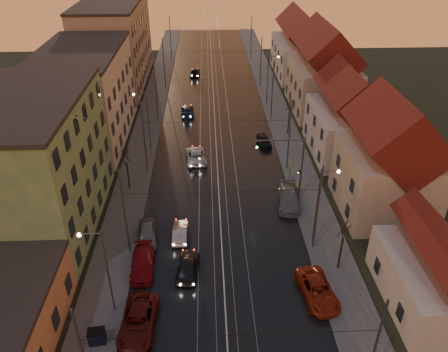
{
  "coord_description": "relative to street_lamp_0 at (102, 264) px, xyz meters",
  "views": [
    {
      "loc": [
        -1.1,
        -22.6,
        27.09
      ],
      "look_at": [
        0.55,
        17.75,
        2.83
      ],
      "focal_mm": 35.0,
      "sensor_mm": 36.0,
      "label": 1
    }
  ],
  "objects": [
    {
      "name": "house_right_4",
      "position": [
        26.1,
        59.0,
        0.16
      ],
      "size": [
        9.18,
        16.32,
        10.0
      ],
      "color": "silver",
      "rests_on": "ground"
    },
    {
      "name": "house_right_0",
      "position": [
        26.1,
        0.0,
        -1.96
      ],
      "size": [
        8.16,
        10.2,
        5.8
      ],
      "color": "silver",
      "rests_on": "ground"
    },
    {
      "name": "driving_car_2",
      "position": [
        6.42,
        24.52,
        -4.16
      ],
      "size": [
        2.94,
        5.44,
        1.45
      ],
      "primitive_type": "imported",
      "rotation": [
        0.0,
        0.0,
        3.25
      ],
      "color": "silver",
      "rests_on": "ground"
    },
    {
      "name": "parked_left_2",
      "position": [
        1.98,
        4.59,
        -4.18
      ],
      "size": [
        2.23,
        4.97,
        1.41
      ],
      "primitive_type": "imported",
      "rotation": [
        0.0,
        0.0,
        0.05
      ],
      "color": "maroon",
      "rests_on": "ground"
    },
    {
      "name": "tram_rail_2",
      "position": [
        9.87,
        38.0,
        -4.83
      ],
      "size": [
        0.06,
        120.0,
        0.03
      ],
      "primitive_type": "cube",
      "color": "gray",
      "rests_on": "road"
    },
    {
      "name": "apartment_left_1",
      "position": [
        -8.4,
        12.0,
        1.61
      ],
      "size": [
        10.0,
        18.0,
        13.0
      ],
      "primitive_type": "cube",
      "color": "#578353",
      "rests_on": "ground"
    },
    {
      "name": "house_right_1",
      "position": [
        26.1,
        13.0,
        0.56
      ],
      "size": [
        8.67,
        10.2,
        10.8
      ],
      "color": "tan",
      "rests_on": "ground"
    },
    {
      "name": "apartment_left_3",
      "position": [
        -8.4,
        56.0,
        2.11
      ],
      "size": [
        10.0,
        24.0,
        14.0
      ],
      "primitive_type": "cube",
      "color": "#91805D",
      "rests_on": "ground"
    },
    {
      "name": "bare_tree_0",
      "position": [
        -1.09,
        18.0,
        -2.4
      ],
      "size": [
        1.09,
        1.09,
        5.11
      ],
      "color": "black",
      "rests_on": "ground"
    },
    {
      "name": "sidewalk_left",
      "position": [
        -0.9,
        38.0,
        -4.81
      ],
      "size": [
        4.0,
        120.0,
        0.15
      ],
      "primitive_type": "cube",
      "color": "#4C4C4C",
      "rests_on": "ground"
    },
    {
      "name": "driving_car_3",
      "position": [
        4.86,
        39.43,
        -4.19
      ],
      "size": [
        2.07,
        4.82,
        1.38
      ],
      "primitive_type": "imported",
      "rotation": [
        0.0,
        0.0,
        3.17
      ],
      "color": "#162443",
      "rests_on": "ground"
    },
    {
      "name": "parked_left_3",
      "position": [
        1.95,
        8.79,
        -4.15
      ],
      "size": [
        2.26,
        4.48,
        1.46
      ],
      "primitive_type": "imported",
      "rotation": [
        0.0,
        0.0,
        0.13
      ],
      "color": "gray",
      "rests_on": "ground"
    },
    {
      "name": "catenary_pole_r_2",
      "position": [
        17.7,
        22.0,
        -0.39
      ],
      "size": [
        0.16,
        0.16,
        9.0
      ],
      "primitive_type": "cylinder",
      "color": "#595B60",
      "rests_on": "ground"
    },
    {
      "name": "tram_rail_3",
      "position": [
        11.3,
        38.0,
        -4.83
      ],
      "size": [
        0.06,
        120.0,
        0.03
      ],
      "primitive_type": "cube",
      "color": "gray",
      "rests_on": "road"
    },
    {
      "name": "driving_car_4",
      "position": [
        5.69,
        58.78,
        -4.14
      ],
      "size": [
        2.1,
        4.48,
        1.48
      ],
      "primitive_type": "imported",
      "rotation": [
        0.0,
        0.0,
        3.06
      ],
      "color": "black",
      "rests_on": "ground"
    },
    {
      "name": "street_lamp_1",
      "position": [
        18.21,
        8.0,
        0.0
      ],
      "size": [
        1.75,
        0.32,
        8.0
      ],
      "color": "#595B60",
      "rests_on": "ground"
    },
    {
      "name": "bare_tree_2",
      "position": [
        19.51,
        32.0,
        -2.4
      ],
      "size": [
        1.09,
        1.09,
        5.11
      ],
      "color": "black",
      "rests_on": "ground"
    },
    {
      "name": "catenary_pole_r_5",
      "position": [
        17.7,
        70.0,
        -0.39
      ],
      "size": [
        0.16,
        0.16,
        9.0
      ],
      "primitive_type": "cylinder",
      "color": "#595B60",
      "rests_on": "ground"
    },
    {
      "name": "parked_right_0",
      "position": [
        16.7,
        0.81,
        -4.15
      ],
      "size": [
        3.16,
        5.61,
        1.48
      ],
      "primitive_type": "imported",
      "rotation": [
        0.0,
        0.0,
        0.14
      ],
      "color": "#9D250F",
      "rests_on": "ground"
    },
    {
      "name": "house_right_3",
      "position": [
        26.1,
        41.0,
        0.92
      ],
      "size": [
        9.18,
        14.28,
        11.5
      ],
      "color": "tan",
      "rests_on": "ground"
    },
    {
      "name": "tram_rail_0",
      "position": [
        6.9,
        38.0,
        -4.83
      ],
      "size": [
        0.06,
        120.0,
        0.03
      ],
      "primitive_type": "cube",
      "color": "gray",
      "rests_on": "road"
    },
    {
      "name": "catenary_pole_l_3",
      "position": [
        0.5,
        37.0,
        -0.39
      ],
      "size": [
        0.16,
        0.16,
        9.0
      ],
      "primitive_type": "cylinder",
      "color": "#595B60",
      "rests_on": "ground"
    },
    {
      "name": "catenary_pole_r_1",
      "position": [
        17.7,
        7.0,
        -0.39
      ],
      "size": [
        0.16,
        0.16,
        9.0
      ],
      "primitive_type": "cylinder",
      "color": "#595B60",
      "rests_on": "ground"
    },
    {
      "name": "road",
      "position": [
        9.1,
        38.0,
        -4.87
      ],
      "size": [
        16.0,
        120.0,
        0.04
      ],
      "primitive_type": "cube",
      "color": "black",
      "rests_on": "ground"
    },
    {
      "name": "driving_car_0",
      "position": [
        6.01,
        4.08,
        -4.14
      ],
      "size": [
        2.22,
        4.56,
        1.5
      ],
      "primitive_type": "imported",
      "rotation": [
        0.0,
        0.0,
        3.04
      ],
      "color": "black",
      "rests_on": "ground"
    },
    {
      "name": "parked_left_1",
      "position": [
        2.44,
        -1.77,
        -4.12
      ],
      "size": [
        2.8,
        5.61,
        1.53
      ],
      "primitive_type": "imported",
      "rotation": [
        0.0,
        0.0,
        -0.05
      ],
      "color": "#53130E",
      "rests_on": "ground"
    },
    {
      "name": "catenary_pole_l_2",
      "position": [
        0.5,
        22.0,
        -0.39
      ],
      "size": [
        0.16,
        0.16,
        9.0
      ],
      "primitive_type": "cylinder",
      "color": "#595B60",
      "rests_on": "ground"
    },
    {
      "name": "house_right_2",
      "position": [
        26.1,
        26.0,
        -0.24
      ],
      "size": [
        9.18,
        12.24,
        9.2
      ],
      "color": "silver",
      "rests_on": "ground"
    },
    {
      "name": "sidewalk_right",
      "position": [
        19.1,
        38.0,
        -4.81
      ],
      "size": [
        4.0,
        120.0,
        0.15
      ],
      "primitive_type": "cube",
      "color": "#4C4C4C",
      "rests_on": "ground"
    },
    {
      "name": "driving_car_1",
      "position": [
        5.12,
        9.01,
        -4.24
      ],
      "size": [
        1.4,
        3.93,
        1.29
      ],
      "primitive_type": "imported",
      "rotation": [
        0.0,
        0.0,
        3.13
      ],
      "color": "#AFAFB5",
      "rests_on": "ground"
    },
    {
      "name": "traffic_light_mast",
      "position": [
        17.1,
        16.0,
        -0.29
      ],
      "size": [
        5.3,
        0.32,
        7.2
      ],
      "color": "#595B60",
      "rests_on": "ground"
    },
    {
      "name": "catenary_pole_r_4",
      "position": [
        17.7,
        52.0,
        -0.39
      ],
      "size": [
        0.16,
        0.16,
        9.0
      ],
      "primitive_type": "cylinder",
      "color": "#595B60",
      "rests_on": "ground"
    },
    {
      "name": "catenary_pole_l_1",
      "position": [
        0.5,
        7.0,
        -0.39
      ],
      "size": [
        0.16,
        0.16,
        9.0
      ],
      "primitive_type": "cylinder",
      "color": "#595B60",
      "rests_on": "ground"
    },
    {
      "name": "apartment_left_2",
      "position": [
        -8.4,
        32.0,
        1.11
      ],
      "size": [
        10.0,
        20.0,
        12.0
      ],
      "primitive_type": "cube",
      "color": "beige",
      "rests_on": "ground"
    },
    {
      "name": "parked_right_2",
      "position": [
        15.63,
        28.45,
        -4.23
      ],
      "size": [
        1.99,
        4.02,
        1.32
      ],
      "primitive_type": "imported",
      "rotation": [
        0.0,
        0.0,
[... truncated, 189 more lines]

